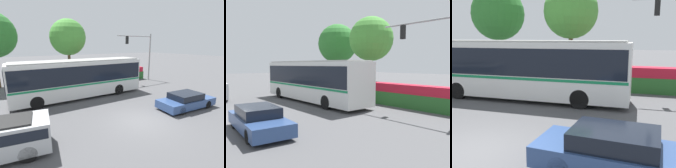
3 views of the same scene
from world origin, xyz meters
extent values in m
plane|color=#4C4C4F|center=(0.00, 0.00, 0.00)|extent=(140.00, 140.00, 0.00)
cube|color=silver|center=(-1.30, 6.80, 1.78)|extent=(11.64, 2.60, 3.07)
cube|color=black|center=(-1.30, 6.80, 2.28)|extent=(11.41, 2.64, 1.47)
cube|color=#147A47|center=(-1.30, 6.80, 1.42)|extent=(11.53, 2.63, 0.14)
cube|color=black|center=(-7.13, 6.84, 2.15)|extent=(0.08, 2.13, 1.72)
cube|color=#959592|center=(-1.30, 6.80, 3.37)|extent=(11.18, 2.39, 0.10)
cylinder|color=black|center=(-5.26, 5.73, 0.50)|extent=(1.00, 0.31, 1.00)
cylinder|color=black|center=(-5.24, 7.93, 0.50)|extent=(1.00, 0.31, 1.00)
cylinder|color=black|center=(2.06, 5.67, 0.50)|extent=(1.00, 0.31, 1.00)
cylinder|color=black|center=(2.08, 7.87, 0.50)|extent=(1.00, 0.31, 1.00)
cube|color=navy|center=(4.42, -0.05, 0.45)|extent=(4.69, 2.19, 0.58)
cube|color=black|center=(4.31, -0.04, 0.97)|extent=(2.40, 1.78, 0.46)
cylinder|color=black|center=(5.90, 0.62, 0.30)|extent=(0.62, 0.27, 0.60)
cylinder|color=black|center=(5.76, -0.96, 0.30)|extent=(0.62, 0.27, 0.60)
cylinder|color=black|center=(3.13, 0.86, 0.30)|extent=(0.62, 0.27, 0.60)
cylinder|color=black|center=(3.00, -0.72, 0.30)|extent=(0.62, 0.27, 0.60)
cylinder|color=black|center=(-6.25, 1.26, 0.37)|extent=(0.77, 0.37, 0.74)
cylinder|color=black|center=(-6.50, -0.34, 0.37)|extent=(0.77, 0.37, 0.74)
cylinder|color=gray|center=(9.55, 9.27, 3.05)|extent=(0.18, 0.18, 6.10)
cylinder|color=gray|center=(6.92, 9.27, 5.75)|extent=(5.26, 0.12, 0.12)
cube|color=black|center=(5.72, 9.27, 5.25)|extent=(0.30, 0.22, 0.90)
cylinder|color=red|center=(5.72, 9.39, 5.55)|extent=(0.18, 0.02, 0.18)
cylinder|color=yellow|center=(5.72, 9.39, 5.25)|extent=(0.18, 0.02, 0.18)
cylinder|color=green|center=(5.72, 9.39, 4.95)|extent=(0.18, 0.02, 0.18)
cube|color=#286028|center=(4.97, 10.68, 0.51)|extent=(8.80, 1.16, 1.03)
cube|color=#B7192D|center=(4.97, 10.68, 1.35)|extent=(8.63, 1.10, 0.64)
cylinder|color=brown|center=(-0.32, 12.90, 2.03)|extent=(0.34, 0.34, 4.06)
sphere|color=#479338|center=(-0.32, 12.90, 5.58)|extent=(4.23, 4.23, 4.23)
camera|label=1|loc=(-6.75, -7.25, 4.74)|focal=26.68mm
camera|label=2|loc=(14.84, -4.02, 3.12)|focal=37.18mm
camera|label=3|loc=(4.78, -6.42, 3.58)|focal=40.25mm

